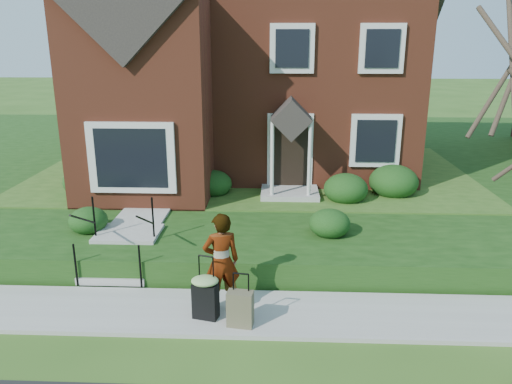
# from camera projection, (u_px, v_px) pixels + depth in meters

# --- Properties ---
(ground) EXTENTS (120.00, 120.00, 0.00)m
(ground) POSITION_uv_depth(u_px,v_px,m) (230.00, 315.00, 9.13)
(ground) COLOR #2D5119
(ground) RESTS_ON ground
(sidewalk) EXTENTS (60.00, 1.60, 0.08)m
(sidewalk) POSITION_uv_depth(u_px,v_px,m) (230.00, 313.00, 9.12)
(sidewalk) COLOR #9E9B93
(sidewalk) RESTS_ON ground
(terrace) EXTENTS (44.00, 20.00, 0.60)m
(terrace) POSITION_uv_depth(u_px,v_px,m) (359.00, 162.00, 19.29)
(terrace) COLOR #17390F
(terrace) RESTS_ON ground
(walkway) EXTENTS (1.20, 6.00, 0.06)m
(walkway) POSITION_uv_depth(u_px,v_px,m) (156.00, 198.00, 13.83)
(walkway) COLOR #9E9B93
(walkway) RESTS_ON terrace
(main_house) EXTENTS (10.40, 10.20, 9.40)m
(main_house) POSITION_uv_depth(u_px,v_px,m) (248.00, 26.00, 16.79)
(main_house) COLOR brown
(main_house) RESTS_ON terrace
(front_steps) EXTENTS (1.40, 2.02, 1.50)m
(front_steps) POSITION_uv_depth(u_px,v_px,m) (123.00, 248.00, 10.86)
(front_steps) COLOR #9E9B93
(front_steps) RESTS_ON ground
(foundation_shrubs) EXTENTS (10.03, 4.28, 1.01)m
(foundation_shrubs) POSITION_uv_depth(u_px,v_px,m) (246.00, 185.00, 13.60)
(foundation_shrubs) COLOR black
(foundation_shrubs) RESTS_ON terrace
(woman) EXTENTS (0.77, 0.63, 1.84)m
(woman) POSITION_uv_depth(u_px,v_px,m) (221.00, 262.00, 8.97)
(woman) COLOR #999999
(woman) RESTS_ON sidewalk
(suitcase_black) EXTENTS (0.57, 0.50, 1.17)m
(suitcase_black) POSITION_uv_depth(u_px,v_px,m) (205.00, 294.00, 8.76)
(suitcase_black) COLOR black
(suitcase_black) RESTS_ON sidewalk
(suitcase_olive) EXTENTS (0.47, 0.31, 0.96)m
(suitcase_olive) POSITION_uv_depth(u_px,v_px,m) (240.00, 309.00, 8.55)
(suitcase_olive) COLOR brown
(suitcase_olive) RESTS_ON sidewalk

